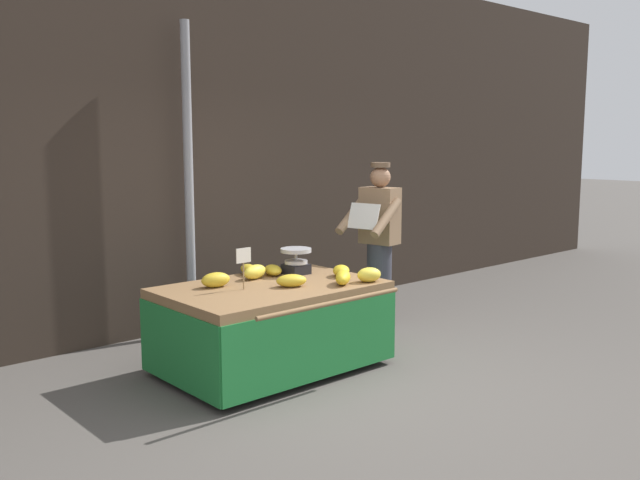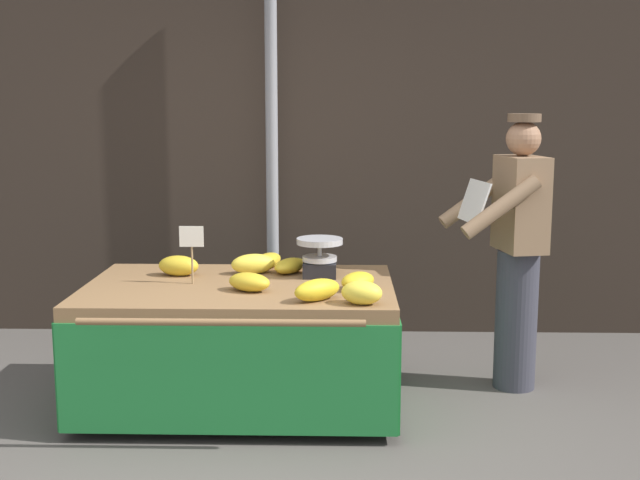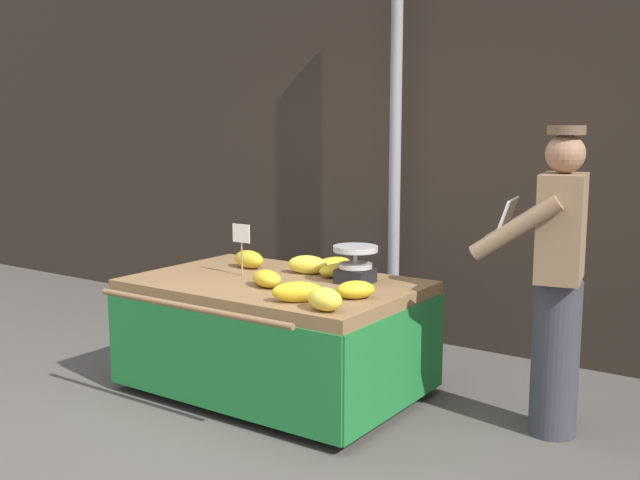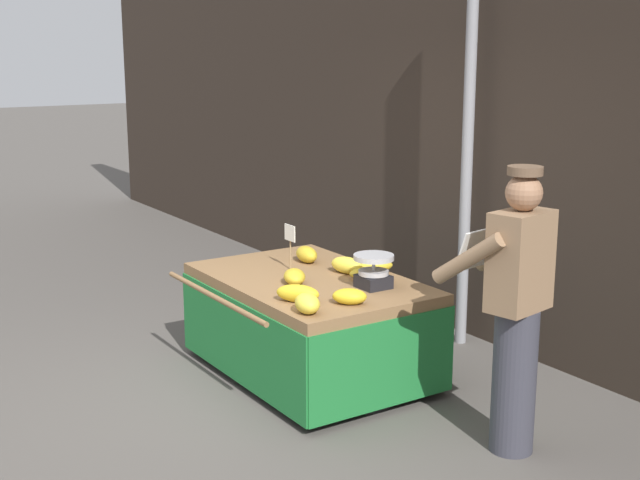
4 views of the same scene
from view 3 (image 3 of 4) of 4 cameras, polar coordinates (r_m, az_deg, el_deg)
name	(u,v)px [view 3 (image 3 of 4)]	position (r m, az deg, el deg)	size (l,w,h in m)	color
ground_plane	(198,451)	(4.21, -9.24, -15.47)	(60.00, 60.00, 0.00)	#514C47
back_wall	(430,92)	(6.05, 8.34, 11.00)	(16.00, 0.24, 3.93)	#332821
street_pole	(395,148)	(5.83, 5.71, 6.93)	(0.09, 0.09, 3.07)	gray
banana_cart	(275,310)	(4.84, -3.44, -5.30)	(1.81, 1.38, 0.74)	olive
weighing_scale	(355,264)	(4.70, 2.70, -1.86)	(0.28, 0.28, 0.23)	black
price_sign	(241,238)	(4.93, -5.97, 0.13)	(0.14, 0.01, 0.34)	#997A51
banana_bunch_0	(339,270)	(4.89, 1.45, -2.29)	(0.15, 0.28, 0.09)	gold
banana_bunch_1	(333,264)	(5.10, 1.00, -1.81)	(0.13, 0.29, 0.09)	gold
banana_bunch_2	(267,278)	(4.60, -4.04, -2.92)	(0.15, 0.25, 0.10)	gold
banana_bunch_3	(356,290)	(4.30, 2.71, -3.78)	(0.15, 0.22, 0.10)	gold
banana_bunch_4	(308,265)	(4.99, -0.94, -1.88)	(0.13, 0.27, 0.12)	yellow
banana_bunch_5	(249,259)	(5.20, -5.39, -1.46)	(0.14, 0.25, 0.12)	gold
banana_bunch_6	(325,299)	(4.02, 0.37, -4.50)	(0.15, 0.22, 0.13)	yellow
banana_bunch_7	(298,292)	(4.21, -1.71, -3.94)	(0.12, 0.29, 0.12)	gold
vendor_person	(556,281)	(4.31, 17.42, -2.96)	(0.64, 0.59, 1.71)	#383842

